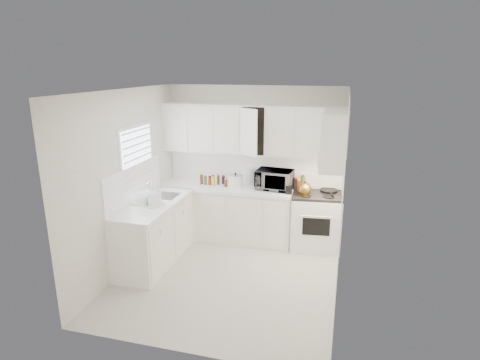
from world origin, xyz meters
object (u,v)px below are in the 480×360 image
(rice_cooker, at_px, (236,180))
(dish_rack, at_px, (148,198))
(tea_kettle, at_px, (305,188))
(utensil_crock, at_px, (289,184))
(stove, at_px, (316,213))
(microwave, at_px, (274,178))

(rice_cooker, bearing_deg, dish_rack, -111.37)
(tea_kettle, distance_m, utensil_crock, 0.25)
(utensil_crock, distance_m, dish_rack, 2.16)
(utensil_crock, height_order, dish_rack, utensil_crock)
(stove, height_order, tea_kettle, stove)
(rice_cooker, height_order, dish_rack, rice_cooker)
(tea_kettle, xyz_separation_m, utensil_crock, (-0.25, -0.01, 0.06))
(tea_kettle, distance_m, dish_rack, 2.39)
(microwave, height_order, rice_cooker, microwave)
(tea_kettle, height_order, dish_rack, tea_kettle)
(microwave, bearing_deg, stove, 3.02)
(tea_kettle, height_order, utensil_crock, utensil_crock)
(rice_cooker, bearing_deg, tea_kettle, 11.22)
(utensil_crock, bearing_deg, rice_cooker, 170.36)
(stove, relative_size, dish_rack, 3.11)
(stove, distance_m, dish_rack, 2.66)
(tea_kettle, distance_m, microwave, 0.56)
(tea_kettle, bearing_deg, stove, 28.03)
(microwave, xyz_separation_m, utensil_crock, (0.27, -0.20, -0.03))
(rice_cooker, height_order, utensil_crock, utensil_crock)
(stove, distance_m, utensil_crock, 0.69)
(stove, height_order, rice_cooker, stove)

